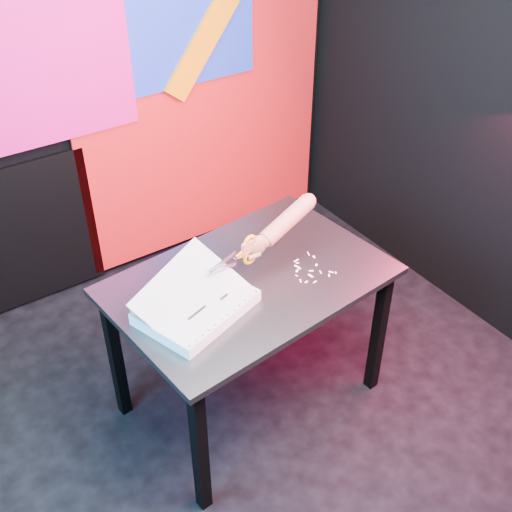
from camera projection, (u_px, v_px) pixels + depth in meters
room at (251, 179)px, 2.17m from camera, size 3.01×3.01×2.71m
backdrop at (108, 126)px, 3.41m from camera, size 2.88×0.05×2.08m
work_table at (250, 295)px, 2.76m from camera, size 1.22×0.87×0.75m
printout_stack at (196, 306)px, 2.51m from camera, size 0.51×0.43×0.23m
scissors at (247, 252)px, 2.63m from camera, size 0.25×0.05×0.14m
hand_forearm at (282, 224)px, 2.72m from camera, size 0.41×0.12×0.17m
paper_clippings at (309, 270)px, 2.75m from camera, size 0.17×0.20×0.00m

